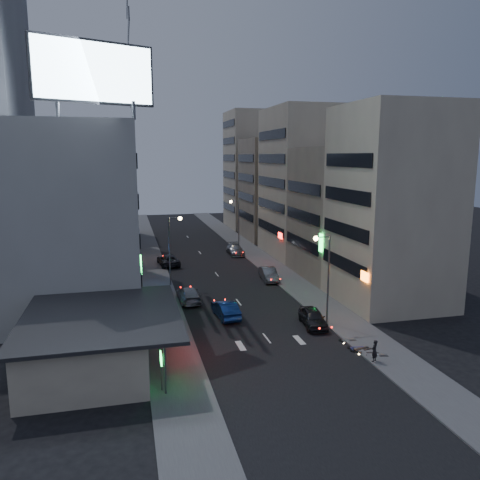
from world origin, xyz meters
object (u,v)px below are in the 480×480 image
object	(u,v)px
parked_car_left	(168,260)
scooter_black_a	(379,346)
scooter_silver_b	(354,333)
parked_car_right_near	(313,318)
scooter_black_b	(368,339)
road_car_silver	(189,295)
parked_car_right_far	(235,249)
scooter_blue	(363,340)
person	(374,351)
scooter_silver_a	(387,347)
road_car_blue	(226,309)
parked_car_right_mid	(269,274)

from	to	relation	value
parked_car_left	scooter_black_a	world-z (taller)	parked_car_left
scooter_silver_b	scooter_black_a	bearing A→B (deg)	-167.34
parked_car_right_near	scooter_black_b	distance (m)	6.03
road_car_silver	scooter_black_a	world-z (taller)	road_car_silver
parked_car_right_far	scooter_blue	world-z (taller)	parked_car_right_far
road_car_silver	scooter_black_b	bearing A→B (deg)	127.46
road_car_silver	scooter_black_b	world-z (taller)	road_car_silver
person	scooter_silver_a	distance (m)	1.86
scooter_black_b	scooter_silver_b	world-z (taller)	scooter_black_b
parked_car_right_far	scooter_blue	size ratio (longest dim) A/B	3.34
road_car_blue	road_car_silver	bearing A→B (deg)	-68.57
parked_car_right_far	scooter_black_b	distance (m)	37.21
parked_car_left	parked_car_right_far	bearing A→B (deg)	-160.80
road_car_silver	scooter_silver_a	size ratio (longest dim) A/B	2.89
parked_car_right_near	scooter_silver_b	bearing A→B (deg)	-54.22
parked_car_right_mid	scooter_blue	size ratio (longest dim) A/B	2.94
parked_car_left	road_car_blue	bearing A→B (deg)	92.74
parked_car_right_far	scooter_black_b	bearing A→B (deg)	-85.15
parked_car_right_far	scooter_black_a	size ratio (longest dim) A/B	3.36
road_car_blue	scooter_black_b	xyz separation A→B (m)	(9.44, -9.63, -0.06)
road_car_blue	scooter_blue	world-z (taller)	road_car_blue
road_car_blue	scooter_blue	distance (m)	13.20
parked_car_right_near	scooter_black_b	bearing A→B (deg)	-60.42
parked_car_right_mid	person	xyz separation A→B (m)	(0.70, -23.92, 0.15)
parked_car_right_near	person	size ratio (longest dim) A/B	2.84
parked_car_right_near	scooter_blue	world-z (taller)	parked_car_right_near
parked_car_left	person	world-z (taller)	person
scooter_black_b	road_car_blue	bearing A→B (deg)	30.94
scooter_silver_a	scooter_blue	world-z (taller)	scooter_silver_a
scooter_blue	scooter_black_b	size ratio (longest dim) A/B	0.80
parked_car_right_mid	scooter_silver_b	distance (m)	19.65
person	scooter_silver_a	size ratio (longest dim) A/B	0.90
parked_car_right_near	road_car_blue	distance (m)	8.19
parked_car_right_mid	scooter_silver_a	xyz separation A→B (m)	(2.28, -22.98, -0.11)
parked_car_right_near	scooter_silver_b	distance (m)	4.36
parked_car_right_far	parked_car_left	bearing A→B (deg)	-153.51
parked_car_right_mid	scooter_black_a	bearing A→B (deg)	-81.03
parked_car_right_far	scooter_black_b	world-z (taller)	parked_car_right_far
parked_car_right_near	scooter_blue	size ratio (longest dim) A/B	2.86
parked_car_right_far	scooter_silver_b	distance (m)	35.45
parked_car_right_mid	parked_car_right_far	world-z (taller)	same
road_car_blue	scooter_black_b	world-z (taller)	road_car_blue
road_car_silver	scooter_blue	distance (m)	19.25
parked_car_left	scooter_black_b	distance (m)	34.64
scooter_blue	scooter_silver_b	size ratio (longest dim) A/B	0.97
parked_car_right_mid	parked_car_left	xyz separation A→B (m)	(-11.20, 10.85, -0.03)
parked_car_right_mid	road_car_silver	world-z (taller)	parked_car_right_mid
parked_car_right_near	road_car_silver	size ratio (longest dim) A/B	0.88
scooter_silver_a	scooter_blue	bearing A→B (deg)	42.53
parked_car_right_near	scooter_black_a	xyz separation A→B (m)	(2.64, -6.79, -0.18)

